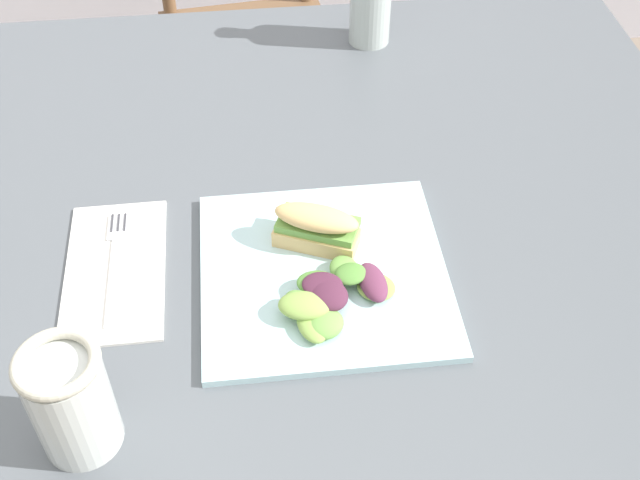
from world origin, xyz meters
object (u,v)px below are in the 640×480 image
Objects in this scene: chair_wooden_far at (248,36)px; plate_lunch at (324,272)px; sandwich_half_front at (317,227)px; fork_on_napkin at (116,257)px; dining_table at (250,249)px; mason_jar_iced_tea at (72,405)px; bottle_cold_brew at (370,3)px.

chair_wooden_far is 2.99× the size of plate_lunch.
fork_on_napkin is at bearing 178.13° from sandwich_half_front.
dining_table is 0.90m from chair_wooden_far.
chair_wooden_far is 1.06m from sandwich_half_front.
sandwich_half_front is 0.35m from mason_jar_iced_tea.
plate_lunch is (0.09, -0.17, 0.12)m from dining_table.
dining_table is 11.80× the size of sandwich_half_front.
sandwich_half_front is at bearing -106.35° from bottle_cold_brew.
fork_on_napkin is at bearing 168.02° from plate_lunch.
chair_wooden_far is at bearing 79.23° from fork_on_napkin.
sandwich_half_front reaches higher than fork_on_napkin.
mason_jar_iced_tea reaches higher than plate_lunch.
chair_wooden_far is at bearing 88.18° from dining_table.
plate_lunch is 0.06m from sandwich_half_front.
chair_wooden_far is 1.09m from plate_lunch.
plate_lunch reaches higher than dining_table.
chair_wooden_far is 4.39× the size of bottle_cold_brew.
sandwich_half_front is at bearing 94.47° from plate_lunch.
bottle_cold_brew is at bearing 57.79° from dining_table.
dining_table is at bearing 34.91° from fork_on_napkin.
mason_jar_iced_tea is (-0.18, -0.36, 0.17)m from dining_table.
chair_wooden_far is at bearing 93.19° from plate_lunch.
sandwich_half_front is at bearing 42.31° from mason_jar_iced_tea.
fork_on_napkin is (-0.19, -1.00, 0.30)m from chair_wooden_far.
dining_table is at bearing 117.68° from plate_lunch.
chair_wooden_far is at bearing 93.14° from sandwich_half_front.
chair_wooden_far is at bearing 80.65° from mason_jar_iced_tea.
bottle_cold_brew is (0.22, 0.35, 0.18)m from dining_table.
chair_wooden_far is 1.31m from mason_jar_iced_tea.
chair_wooden_far is 0.67m from bottle_cold_brew.
bottle_cold_brew is at bearing 60.68° from mason_jar_iced_tea.
bottle_cold_brew is 0.81m from mason_jar_iced_tea.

